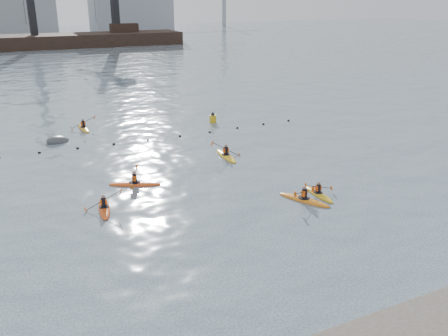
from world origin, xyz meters
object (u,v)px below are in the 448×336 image
(kayaker_0, at_px, (104,208))
(kayaker_3, at_px, (226,155))
(mooring_buoy, at_px, (58,142))
(nav_buoy, at_px, (213,119))
(kayaker_5, at_px, (84,128))
(kayaker_2, at_px, (135,183))
(kayaker_4, at_px, (304,199))
(kayaker_1, at_px, (318,193))

(kayaker_0, bearing_deg, kayaker_3, 36.81)
(mooring_buoy, distance_m, nav_buoy, 15.00)
(kayaker_3, height_order, kayaker_5, kayaker_3)
(kayaker_5, xyz_separation_m, mooring_buoy, (-2.78, -3.44, -0.11))
(kayaker_2, bearing_deg, kayaker_3, -46.60)
(kayaker_4, bearing_deg, kayaker_1, 170.37)
(kayaker_4, relative_size, mooring_buoy, 1.62)
(nav_buoy, bearing_deg, kayaker_0, -132.13)
(kayaker_0, relative_size, kayaker_4, 0.96)
(kayaker_4, xyz_separation_m, mooring_buoy, (-12.01, 19.88, -0.11))
(kayaker_3, bearing_deg, kayaker_4, -82.94)
(kayaker_3, bearing_deg, kayaker_5, 126.19)
(kayaker_5, distance_m, mooring_buoy, 4.43)
(kayaker_5, relative_size, mooring_buoy, 1.65)
(kayaker_3, xyz_separation_m, nav_buoy, (3.58, 10.33, 0.27))
(nav_buoy, bearing_deg, mooring_buoy, -178.87)
(mooring_buoy, xyz_separation_m, nav_buoy, (14.99, 0.30, 0.39))
(kayaker_0, relative_size, kayaker_3, 0.91)
(kayaker_4, height_order, nav_buoy, nav_buoy)
(kayaker_4, relative_size, nav_buoy, 2.76)
(mooring_buoy, bearing_deg, kayaker_3, -41.34)
(kayaker_5, height_order, nav_buoy, kayaker_5)
(kayaker_3, bearing_deg, kayaker_2, -158.27)
(kayaker_2, relative_size, kayaker_4, 0.99)
(nav_buoy, bearing_deg, kayaker_2, -132.06)
(kayaker_1, bearing_deg, kayaker_4, -161.51)
(kayaker_1, height_order, nav_buoy, nav_buoy)
(kayaker_0, relative_size, kayaker_1, 1.06)
(kayaker_5, bearing_deg, kayaker_2, -91.14)
(kayaker_0, xyz_separation_m, kayaker_2, (2.72, 2.98, 0.01))
(kayaker_4, bearing_deg, kayaker_0, -45.95)
(kayaker_1, height_order, mooring_buoy, kayaker_1)
(kayaker_5, distance_m, nav_buoy, 12.61)
(mooring_buoy, bearing_deg, kayaker_2, -75.68)
(kayaker_1, bearing_deg, kayaker_2, 148.45)
(kayaker_4, bearing_deg, kayaker_3, -112.45)
(kayaker_0, xyz_separation_m, kayaker_1, (12.85, -3.78, -0.00))
(kayaker_0, height_order, kayaker_3, kayaker_3)
(kayaker_0, bearing_deg, kayaker_4, -10.67)
(kayaker_0, xyz_separation_m, kayaker_4, (11.49, -4.18, 0.01))
(kayaker_4, height_order, mooring_buoy, kayaker_4)
(kayaker_4, xyz_separation_m, nav_buoy, (2.98, 20.18, 0.28))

